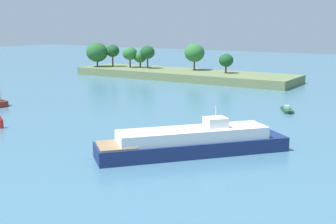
{
  "coord_description": "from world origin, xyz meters",
  "views": [
    {
      "loc": [
        41.12,
        -22.73,
        14.49
      ],
      "look_at": [
        4.85,
        34.37,
        1.2
      ],
      "focal_mm": 48.46,
      "sensor_mm": 36.0,
      "label": 1
    }
  ],
  "objects": [
    {
      "name": "channel_buoy_red",
      "position": [
        -11.9,
        16.99,
        0.81
      ],
      "size": [
        0.7,
        0.7,
        1.9
      ],
      "color": "red",
      "rests_on": "ground"
    },
    {
      "name": "fishing_skiff",
      "position": [
        18.13,
        50.56,
        0.26
      ],
      "size": [
        3.43,
        4.74,
        0.97
      ],
      "color": "#19472D",
      "rests_on": "ground"
    },
    {
      "name": "white_riverboat",
      "position": [
        17.03,
        20.36,
        1.37
      ],
      "size": [
        17.79,
        19.64,
        5.42
      ],
      "color": "navy",
      "rests_on": "ground"
    },
    {
      "name": "treeline_island",
      "position": [
        -23.57,
        80.8,
        2.29
      ],
      "size": [
        60.98,
        15.57,
        9.13
      ],
      "color": "#66754C",
      "rests_on": "ground"
    }
  ]
}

